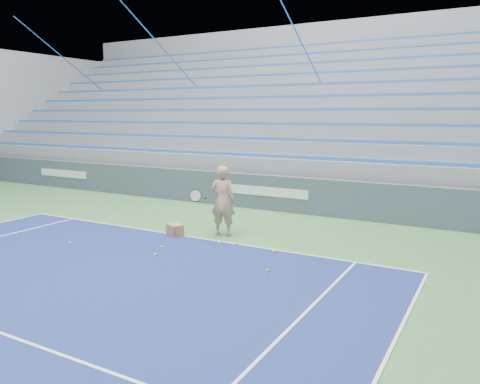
# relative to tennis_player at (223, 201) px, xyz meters

# --- Properties ---
(sponsor_barrier) EXTENTS (30.00, 0.32, 1.10)m
(sponsor_barrier) POSITION_rel_tennis_player_xyz_m (-0.60, 3.44, -0.33)
(sponsor_barrier) COLOR #3D4C5D
(sponsor_barrier) RESTS_ON ground
(bleachers) EXTENTS (31.00, 9.15, 7.30)m
(bleachers) POSITION_rel_tennis_player_xyz_m (-0.61, 9.16, 1.48)
(bleachers) COLOR gray
(bleachers) RESTS_ON ground
(tennis_player) EXTENTS (0.96, 0.88, 1.76)m
(tennis_player) POSITION_rel_tennis_player_xyz_m (0.00, 0.00, 0.00)
(tennis_player) COLOR tan
(tennis_player) RESTS_ON ground
(ball_box) EXTENTS (0.47, 0.43, 0.29)m
(ball_box) POSITION_rel_tennis_player_xyz_m (-1.01, -0.63, -0.73)
(ball_box) COLOR #9A744A
(ball_box) RESTS_ON ground
(tennis_ball_0) EXTENTS (0.07, 0.07, 0.07)m
(tennis_ball_0) POSITION_rel_tennis_player_xyz_m (-2.70, -2.44, -0.85)
(tennis_ball_0) COLOR #BCEB30
(tennis_ball_0) RESTS_ON ground
(tennis_ball_1) EXTENTS (0.07, 0.07, 0.07)m
(tennis_ball_1) POSITION_rel_tennis_player_xyz_m (0.74, -0.62, -0.85)
(tennis_ball_1) COLOR #BCEB30
(tennis_ball_1) RESTS_ON ground
(tennis_ball_2) EXTENTS (0.07, 0.07, 0.07)m
(tennis_ball_2) POSITION_rel_tennis_player_xyz_m (-0.35, -2.19, -0.85)
(tennis_ball_2) COLOR #BCEB30
(tennis_ball_2) RESTS_ON ground
(tennis_ball_3) EXTENTS (0.07, 0.07, 0.07)m
(tennis_ball_3) POSITION_rel_tennis_player_xyz_m (1.76, -0.75, -0.85)
(tennis_ball_3) COLOR #BCEB30
(tennis_ball_3) RESTS_ON ground
(tennis_ball_4) EXTENTS (0.07, 0.07, 0.07)m
(tennis_ball_4) POSITION_rel_tennis_player_xyz_m (0.34, -0.74, -0.85)
(tennis_ball_4) COLOR #BCEB30
(tennis_ball_4) RESTS_ON ground
(tennis_ball_5) EXTENTS (0.07, 0.07, 0.07)m
(tennis_ball_5) POSITION_rel_tennis_player_xyz_m (-0.59, -1.67, -0.85)
(tennis_ball_5) COLOR #BCEB30
(tennis_ball_5) RESTS_ON ground
(tennis_ball_6) EXTENTS (0.07, 0.07, 0.07)m
(tennis_ball_6) POSITION_rel_tennis_player_xyz_m (2.19, -1.96, -0.85)
(tennis_ball_6) COLOR #BCEB30
(tennis_ball_6) RESTS_ON ground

